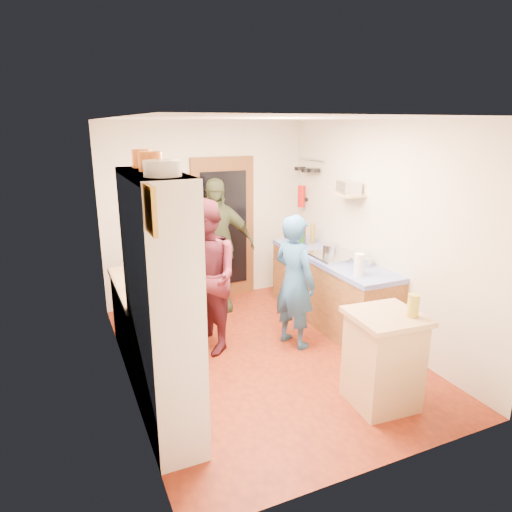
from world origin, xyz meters
TOP-DOWN VIEW (x-y plane):
  - floor at (0.00, 0.00)m, footprint 3.00×4.00m
  - ceiling at (0.00, 0.00)m, footprint 3.00×4.00m
  - wall_back at (0.00, 2.01)m, footprint 3.00×0.02m
  - wall_front at (0.00, -2.01)m, footprint 3.00×0.02m
  - wall_left at (-1.51, 0.00)m, footprint 0.02×4.00m
  - wall_right at (1.51, 0.00)m, footprint 0.02×4.00m
  - door_frame at (0.25, 1.97)m, footprint 0.95×0.06m
  - door_glass at (0.25, 1.94)m, footprint 0.70×0.02m
  - hutch_body at (-1.30, -0.80)m, footprint 0.40×1.20m
  - hutch_top_shelf at (-1.30, -0.80)m, footprint 0.40×1.14m
  - plate_stack at (-1.30, -1.13)m, footprint 0.26×0.26m
  - orange_pot_a at (-1.30, -0.74)m, footprint 0.18×0.18m
  - orange_pot_b at (-1.30, -0.40)m, footprint 0.17×0.17m
  - left_counter_base at (-1.20, 0.45)m, footprint 0.60×1.40m
  - left_counter_top at (-1.20, 0.45)m, footprint 0.64×1.44m
  - toaster at (-1.15, -0.02)m, footprint 0.28×0.21m
  - kettle at (-1.25, 0.24)m, footprint 0.20×0.20m
  - orange_bowl at (-1.12, 0.52)m, footprint 0.22×0.22m
  - chopping_board at (-1.18, 1.03)m, footprint 0.34×0.29m
  - right_counter_base at (1.20, 0.50)m, footprint 0.60×2.20m
  - right_counter_top at (1.20, 0.50)m, footprint 0.62×2.22m
  - hob at (1.20, 0.44)m, footprint 0.55×0.58m
  - pot_on_hob at (1.15, 0.44)m, footprint 0.21×0.21m
  - bottle_a at (1.05, 1.03)m, footprint 0.09×0.09m
  - bottle_b at (1.18, 1.20)m, footprint 0.07×0.07m
  - bottle_c at (1.31, 1.17)m, footprint 0.07×0.07m
  - paper_towel at (1.05, -0.28)m, footprint 0.13×0.13m
  - mixing_bowl at (1.30, 0.02)m, footprint 0.33×0.33m
  - island_base at (0.61, -1.31)m, footprint 0.59×0.59m
  - island_top at (0.61, -1.31)m, footprint 0.66×0.66m
  - cutting_board at (0.56, -1.26)m, footprint 0.37×0.30m
  - oil_jar at (0.78, -1.44)m, footprint 0.11×0.11m
  - pan_rail at (1.46, 1.52)m, footprint 0.02×0.65m
  - pan_hang_a at (1.40, 1.35)m, footprint 0.18×0.18m
  - pan_hang_b at (1.40, 1.55)m, footprint 0.16×0.16m
  - pan_hang_c at (1.40, 1.75)m, footprint 0.17×0.17m
  - wall_shelf at (1.37, 0.45)m, footprint 0.26×0.42m
  - radio at (1.37, 0.45)m, footprint 0.28×0.34m
  - ext_bracket at (1.47, 1.70)m, footprint 0.06×0.10m
  - fire_extinguisher at (1.41, 1.70)m, footprint 0.11×0.11m
  - picture_frame at (-1.48, -1.55)m, footprint 0.03×0.25m
  - person_hob at (0.47, 0.08)m, footprint 0.55×0.67m
  - person_left at (-0.52, 0.44)m, footprint 0.80×0.95m
  - person_back at (-0.03, 1.52)m, footprint 1.18×0.75m

SIDE VIEW (x-z plane):
  - floor at x=0.00m, z-range -0.02..0.00m
  - right_counter_base at x=1.20m, z-range 0.00..0.84m
  - left_counter_base at x=-1.20m, z-range 0.00..0.85m
  - island_base at x=0.61m, z-range 0.00..0.86m
  - person_hob at x=0.47m, z-range 0.00..1.58m
  - right_counter_top at x=1.20m, z-range 0.84..0.90m
  - left_counter_top at x=-1.20m, z-range 0.85..0.90m
  - person_left at x=-0.52m, z-range 0.00..1.77m
  - island_top at x=0.61m, z-range 0.86..0.91m
  - cutting_board at x=0.56m, z-range 0.89..0.91m
  - chopping_board at x=-1.18m, z-range 0.90..0.92m
  - hob at x=1.20m, z-range 0.90..0.94m
  - person_back at x=-0.03m, z-range 0.00..1.86m
  - orange_bowl at x=-1.12m, z-range 0.90..0.99m
  - mixing_bowl at x=1.30m, z-range 0.90..1.00m
  - kettle at x=-1.25m, z-range 0.90..1.08m
  - toaster at x=-1.15m, z-range 0.90..1.09m
  - pot_on_hob at x=1.15m, z-range 0.94..1.08m
  - oil_jar at x=0.78m, z-range 0.91..1.12m
  - paper_towel at x=1.05m, z-range 0.90..1.15m
  - bottle_b at x=1.18m, z-range 0.90..1.15m
  - bottle_c at x=1.31m, z-range 0.90..1.19m
  - door_frame at x=0.25m, z-range 0.00..2.10m
  - door_glass at x=0.25m, z-range 0.20..1.90m
  - bottle_a at x=1.05m, z-range 0.90..1.23m
  - hutch_body at x=-1.30m, z-range 0.00..2.20m
  - wall_back at x=0.00m, z-range 0.00..2.60m
  - wall_front at x=0.00m, z-range 0.00..2.60m
  - wall_left at x=-1.51m, z-range 0.00..2.60m
  - wall_right at x=1.51m, z-range 0.00..2.60m
  - ext_bracket at x=1.47m, z-range 1.43..1.47m
  - fire_extinguisher at x=1.41m, z-range 1.34..1.66m
  - wall_shelf at x=1.37m, z-range 1.69..1.71m
  - radio at x=1.37m, z-range 1.72..1.86m
  - pan_hang_b at x=1.40m, z-range 1.88..1.92m
  - pan_hang_c at x=1.40m, z-range 1.89..1.93m
  - pan_hang_a at x=1.40m, z-range 1.90..1.94m
  - pan_rail at x=1.46m, z-range 2.04..2.06m
  - picture_frame at x=-1.48m, z-range 1.90..2.20m
  - hutch_top_shelf at x=-1.30m, z-range 2.16..2.20m
  - plate_stack at x=-1.30m, z-range 2.20..2.31m
  - orange_pot_a at x=-1.30m, z-range 2.20..2.35m
  - orange_pot_b at x=-1.30m, z-range 2.20..2.35m
  - ceiling at x=0.00m, z-range 2.60..2.62m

